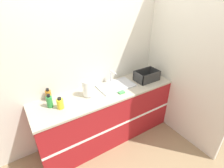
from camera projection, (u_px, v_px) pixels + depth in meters
ground_plane at (116, 147)px, 2.86m from camera, size 12.00×12.00×0.00m
wall_back at (95, 60)px, 2.68m from camera, size 4.60×0.06×2.60m
wall_right at (163, 53)px, 2.97m from camera, size 0.06×2.59×2.60m
counter_cabinet at (107, 115)px, 2.85m from camera, size 2.23×0.62×0.90m
sink at (116, 85)px, 2.78m from camera, size 0.58×0.35×0.23m
paper_towel_roll at (87, 88)px, 2.48m from camera, size 0.13×0.13×0.25m
dish_rack at (147, 77)px, 2.93m from camera, size 0.39×0.25×0.17m
bottle_green at (50, 101)px, 2.26m from camera, size 0.08×0.08×0.19m
bottle_yellow at (60, 103)px, 2.25m from camera, size 0.09×0.09×0.16m
bottle_amber at (49, 95)px, 2.40m from camera, size 0.08×0.08×0.19m
sponge at (122, 92)px, 2.60m from camera, size 0.09×0.06×0.02m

